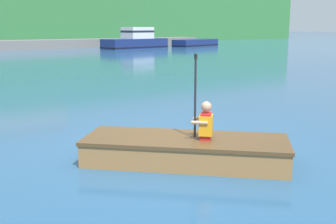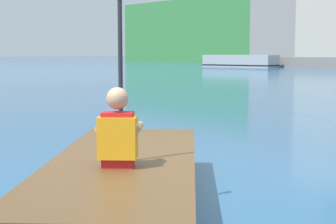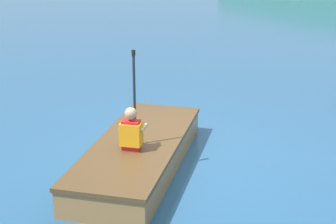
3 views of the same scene
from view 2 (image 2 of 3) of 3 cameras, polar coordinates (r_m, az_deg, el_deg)
The scene contains 4 objects.
ground_plane at distance 4.75m, azimuth 1.82°, elevation -9.31°, with size 300.00×300.00×0.00m, color #28567F.
moored_boat_dock_west_inner at distance 46.41m, azimuth 7.99°, elevation 5.58°, with size 6.88×3.48×1.08m.
rowboat_foreground at distance 4.41m, azimuth -4.81°, elevation -7.34°, with size 3.18×3.19×0.42m.
person_paddler at distance 3.97m, azimuth -5.56°, elevation -2.02°, with size 0.46×0.46×1.37m.
Camera 2 is at (3.27, -3.19, 1.30)m, focal length 55.00 mm.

